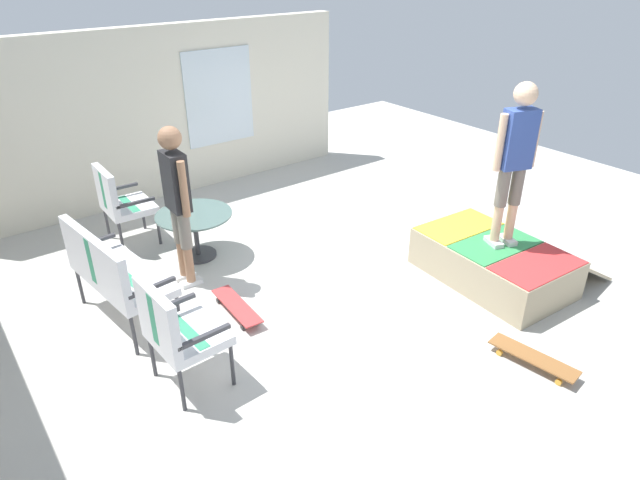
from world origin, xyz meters
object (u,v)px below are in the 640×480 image
object	(u,v)px
person_skater	(515,154)
skateboard_by_bench	(237,306)
patio_chair_by_wall	(174,328)
skate_ramp	(495,261)
patio_bench	(110,269)
person_watching	(177,195)
skateboard_spare	(533,358)
patio_table	(195,226)
patio_chair_near_house	(118,199)

from	to	relation	value
person_skater	skateboard_by_bench	distance (m)	3.24
patio_chair_by_wall	skate_ramp	bearing A→B (deg)	-98.40
patio_bench	person_watching	xyz separation A→B (m)	(0.29, -0.88, 0.45)
skateboard_spare	person_skater	bearing A→B (deg)	-40.07
person_watching	person_skater	bearing A→B (deg)	-126.36
skate_ramp	person_watching	bearing A→B (deg)	53.59
patio_table	person_skater	bearing A→B (deg)	-135.86
skateboard_by_bench	person_skater	bearing A→B (deg)	-113.93
patio_bench	person_watching	size ratio (longest dim) A/B	0.73
skateboard_spare	patio_chair_by_wall	bearing A→B (deg)	57.47
skate_ramp	patio_table	distance (m)	3.49
patio_chair_near_house	person_skater	distance (m)	4.62
skate_ramp	skateboard_spare	world-z (taller)	skate_ramp
patio_chair_near_house	skateboard_spare	world-z (taller)	patio_chair_near_house
patio_bench	skateboard_by_bench	distance (m)	1.28
patio_table	skateboard_spare	size ratio (longest dim) A/B	1.10
patio_bench	patio_chair_near_house	bearing A→B (deg)	-22.09
patio_bench	patio_chair_near_house	size ratio (longest dim) A/B	1.28
patio_table	person_skater	xyz separation A→B (m)	(-2.52, -2.45, 1.09)
person_watching	person_skater	xyz separation A→B (m)	(-2.06, -2.80, 0.43)
patio_chair_near_house	patio_chair_by_wall	world-z (taller)	same
patio_bench	skateboard_spare	world-z (taller)	patio_bench
patio_bench	skateboard_by_bench	xyz separation A→B (m)	(-0.59, -1.01, -0.53)
skateboard_by_bench	skateboard_spare	size ratio (longest dim) A/B	0.99
skate_ramp	person_skater	bearing A→B (deg)	-119.88
skateboard_by_bench	patio_table	bearing A→B (deg)	-9.52
skateboard_by_bench	person_watching	bearing A→B (deg)	8.42
person_watching	patio_table	bearing A→B (deg)	-37.60
patio_bench	person_skater	size ratio (longest dim) A/B	0.75
person_skater	skateboard_by_bench	xyz separation A→B (m)	(1.19, 2.67, -1.41)
skate_ramp	person_watching	distance (m)	3.55
patio_table	person_watching	distance (m)	0.88
person_skater	person_watching	bearing A→B (deg)	53.64
patio_chair_by_wall	person_watching	world-z (taller)	person_watching
patio_bench	patio_chair_near_house	distance (m)	1.73
skate_ramp	person_watching	xyz separation A→B (m)	(2.05, 2.78, 0.83)
patio_chair_near_house	patio_chair_by_wall	xyz separation A→B (m)	(-2.84, 0.55, 0.00)
patio_bench	patio_chair_by_wall	world-z (taller)	same
patio_chair_by_wall	person_skater	size ratio (longest dim) A/B	0.58
person_watching	skateboard_spare	size ratio (longest dim) A/B	2.19
skate_ramp	skateboard_by_bench	xyz separation A→B (m)	(1.17, 2.65, -0.14)
patio_chair_near_house	person_skater	bearing A→B (deg)	-138.09
person_skater	skateboard_spare	xyz separation A→B (m)	(-1.14, 0.96, -1.41)
skateboard_spare	patio_bench	bearing A→B (deg)	43.17
person_watching	patio_chair_near_house	bearing A→B (deg)	9.92
skate_ramp	skateboard_spare	bearing A→B (deg)	140.98
person_watching	skateboard_spare	distance (m)	3.82
person_watching	skateboard_spare	xyz separation A→B (m)	(-3.20, -1.85, -0.98)
skateboard_by_bench	patio_bench	bearing A→B (deg)	59.87
patio_table	person_watching	size ratio (longest dim) A/B	0.50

